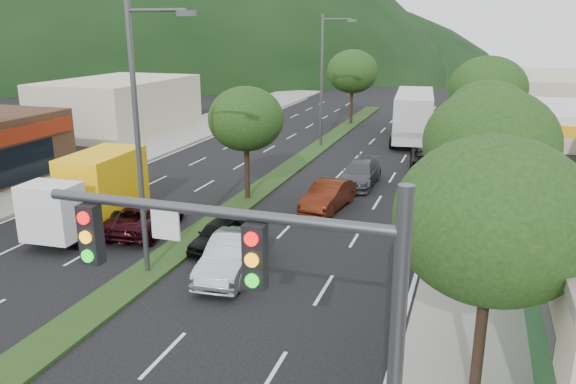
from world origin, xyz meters
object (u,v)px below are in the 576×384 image
(car_queue_d, at_px, (427,160))
(box_truck, at_px, (94,193))
(tree_r_a, at_px, (493,220))
(streetlight_mid, at_px, (324,74))
(tree_r_b, at_px, (490,144))
(tree_med_far, at_px, (352,72))
(tree_r_d, at_px, (488,89))
(car_queue_c, at_px, (328,195))
(motorhome, at_px, (414,115))
(streetlight_near, at_px, (142,129))
(traffic_signal, at_px, (296,321))
(tree_med_near, at_px, (246,119))
(car_queue_a, at_px, (218,234))
(sedan_silver, at_px, (232,256))
(tree_r_e, at_px, (487,80))
(tree_r_c, at_px, (488,119))
(car_queue_b, at_px, (360,173))
(suv_maroon, at_px, (146,216))

(car_queue_d, relative_size, box_truck, 0.69)
(tree_r_a, bearing_deg, streetlight_mid, 112.13)
(tree_r_b, distance_m, tree_med_far, 34.18)
(tree_r_d, xyz_separation_m, car_queue_c, (-7.43, -12.15, -4.45))
(streetlight_mid, bearing_deg, motorhome, 36.10)
(tree_r_d, relative_size, streetlight_near, 0.72)
(car_queue_d, bearing_deg, tree_r_b, -84.21)
(streetlight_near, bearing_deg, traffic_signal, -47.23)
(tree_med_near, bearing_deg, traffic_signal, -65.20)
(car_queue_a, bearing_deg, box_truck, 175.06)
(traffic_signal, relative_size, sedan_silver, 1.50)
(traffic_signal, bearing_deg, motorhome, 93.57)
(tree_med_near, bearing_deg, car_queue_c, -1.84)
(tree_r_d, height_order, tree_r_e, tree_r_d)
(tree_r_a, xyz_separation_m, sedan_silver, (-8.85, 4.91, -4.05))
(traffic_signal, bearing_deg, tree_r_c, 82.15)
(tree_med_near, distance_m, motorhome, 20.86)
(car_queue_d, bearing_deg, car_queue_a, -119.33)
(tree_med_far, height_order, streetlight_near, streetlight_near)
(car_queue_b, distance_m, motorhome, 14.93)
(car_queue_d, bearing_deg, traffic_signal, -95.39)
(streetlight_near, bearing_deg, car_queue_c, 66.11)
(sedan_silver, xyz_separation_m, car_queue_c, (1.42, 8.94, -0.04))
(box_truck, relative_size, motorhome, 0.66)
(tree_r_a, bearing_deg, car_queue_c, 118.21)
(tree_r_b, height_order, sedan_silver, tree_r_b)
(car_queue_d, relative_size, motorhome, 0.46)
(tree_r_b, relative_size, motorhome, 0.66)
(car_queue_b, bearing_deg, motorhome, 84.92)
(tree_med_near, bearing_deg, car_queue_d, 48.70)
(tree_r_e, distance_m, streetlight_mid, 13.73)
(traffic_signal, xyz_separation_m, tree_r_c, (2.97, 21.54, 0.10))
(tree_r_c, relative_size, car_queue_a, 1.81)
(sedan_silver, bearing_deg, tree_med_far, 89.49)
(sedan_silver, bearing_deg, traffic_signal, -66.30)
(streetlight_near, relative_size, motorhome, 0.95)
(streetlight_near, bearing_deg, suv_maroon, 124.68)
(tree_med_near, xyz_separation_m, car_queue_b, (5.19, 4.85, -3.71))
(tree_r_d, distance_m, streetlight_mid, 12.18)
(tree_r_e, distance_m, streetlight_near, 34.11)
(motorhome, bearing_deg, tree_med_near, -113.84)
(tree_r_c, bearing_deg, tree_r_b, -90.00)
(tree_r_b, xyz_separation_m, car_queue_d, (-3.34, 15.85, -4.37))
(tree_med_far, bearing_deg, car_queue_c, -80.09)
(suv_maroon, bearing_deg, tree_med_far, -101.94)
(streetlight_near, height_order, car_queue_c, streetlight_near)
(tree_med_near, relative_size, streetlight_near, 0.60)
(tree_r_c, distance_m, tree_med_near, 12.17)
(tree_r_a, relative_size, car_queue_b, 1.35)
(streetlight_mid, bearing_deg, traffic_signal, -75.67)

